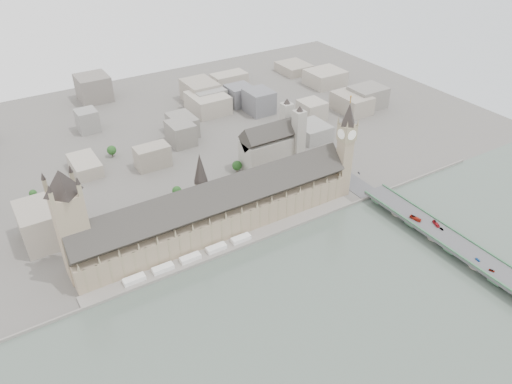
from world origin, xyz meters
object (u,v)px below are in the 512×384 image
victoria_tower (70,220)px  red_bus_north (415,218)px  red_bus_south (436,224)px  elizabeth_tower (346,143)px  car_grey (492,270)px  car_silver (442,229)px  palace_of_westminster (216,210)px  car_blue (478,260)px  westminster_bridge (429,230)px  car_approach (359,173)px  westminster_abbey (273,145)px

victoria_tower → red_bus_north: 299.72m
red_bus_south → elizabeth_tower: bearing=125.3°
car_grey → car_silver: bearing=58.1°
palace_of_westminster → car_blue: palace_of_westminster is taller
red_bus_north → car_grey: (-0.25, -82.09, -0.90)m
elizabeth_tower → red_bus_south: (28.87, -98.20, -46.52)m
victoria_tower → car_blue: 329.62m
westminster_bridge → car_blue: car_blue is taller
elizabeth_tower → red_bus_north: elizabeth_tower is taller
red_bus_south → car_approach: (1.85, 105.50, -0.68)m
westminster_bridge → red_bus_north: bearing=111.3°
red_bus_south → car_silver: (-1.02, -7.47, -0.66)m
elizabeth_tower → car_grey: 172.34m
elizabeth_tower → car_silver: (27.85, -105.67, -47.18)m
red_bus_south → car_blue: red_bus_south is taller
victoria_tower → westminster_abbey: bearing=16.5°
elizabeth_tower → westminster_abbey: bearing=107.3°
car_grey → car_approach: (12.00, 171.99, -0.00)m
red_bus_north → car_grey: bearing=-101.0°
car_blue → palace_of_westminster: bearing=139.7°
victoria_tower → car_grey: victoria_tower is taller
palace_of_westminster → elizabeth_tower: bearing=-4.8°
elizabeth_tower → red_bus_north: (18.97, -82.59, -46.30)m
elizabeth_tower → victoria_tower: size_ratio=1.07×
westminster_bridge → car_approach: car_approach is taller
car_approach → victoria_tower: bearing=-168.1°
victoria_tower → westminster_bridge: 309.91m
westminster_abbey → red_bus_south: 193.94m
palace_of_westminster → car_blue: bearing=-45.7°
car_grey → elizabeth_tower: bearing=73.4°
car_approach → car_grey: bearing=-80.0°
palace_of_westminster → red_bus_south: palace_of_westminster is taller
elizabeth_tower → car_grey: (18.72, -164.69, -47.20)m
palace_of_westminster → westminster_bridge: palace_of_westminster is taller
elizabeth_tower → car_silver: 119.03m
red_bus_south → car_blue: (-8.85, -51.97, -0.56)m
red_bus_north → car_approach: size_ratio=2.52×
palace_of_westminster → car_silver: palace_of_westminster is taller
red_bus_north → car_grey: size_ratio=2.41×
elizabeth_tower → westminster_abbey: 96.91m
victoria_tower → red_bus_north: (278.97, -100.59, -43.41)m
westminster_abbey → car_silver: bearing=-74.1°
car_approach → elizabeth_tower: bearing=-152.6°
westminster_abbey → red_bus_north: 176.24m
westminster_bridge → car_grey: size_ratio=70.79×
red_bus_north → car_silver: red_bus_north is taller
car_silver → car_grey: bearing=-92.1°
car_grey → victoria_tower: bearing=123.7°
car_silver → car_blue: bearing=-93.3°
palace_of_westminster → car_grey: bearing=-48.4°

